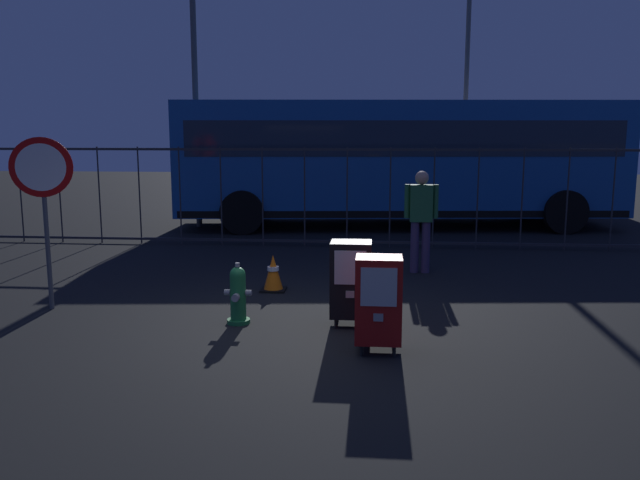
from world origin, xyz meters
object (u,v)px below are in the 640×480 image
(stop_sign, at_px, (43,187))
(pedestrian, at_px, (421,216))
(traffic_cone, at_px, (273,273))
(street_light_near_left, at_px, (193,24))
(street_light_near_right, at_px, (467,64))
(bus_near, at_px, (398,157))
(newspaper_box_primary, at_px, (351,279))
(newspaper_box_secondary, at_px, (379,299))
(bus_far, at_px, (423,151))
(fire_hydrant, at_px, (238,295))

(stop_sign, height_order, pedestrian, stop_sign)
(traffic_cone, height_order, street_light_near_left, street_light_near_left)
(traffic_cone, height_order, street_light_near_right, street_light_near_right)
(bus_near, bearing_deg, pedestrian, -93.32)
(stop_sign, distance_m, bus_near, 9.31)
(newspaper_box_primary, height_order, stop_sign, stop_sign)
(newspaper_box_primary, height_order, street_light_near_left, street_light_near_left)
(newspaper_box_secondary, relative_size, traffic_cone, 1.92)
(traffic_cone, relative_size, street_light_near_right, 0.07)
(pedestrian, height_order, bus_far, bus_far)
(street_light_near_right, bearing_deg, street_light_near_left, -145.16)
(newspaper_box_secondary, height_order, traffic_cone, newspaper_box_secondary)
(fire_hydrant, distance_m, street_light_near_right, 14.04)
(traffic_cone, bearing_deg, bus_far, 75.84)
(stop_sign, xyz_separation_m, traffic_cone, (2.74, 1.25, -1.34))
(traffic_cone, xyz_separation_m, street_light_near_right, (4.11, 11.13, 4.04))
(newspaper_box_secondary, bearing_deg, traffic_cone, 120.99)
(newspaper_box_secondary, distance_m, street_light_near_right, 14.40)
(newspaper_box_primary, bearing_deg, street_light_near_right, 77.15)
(stop_sign, distance_m, street_light_near_left, 8.17)
(traffic_cone, xyz_separation_m, street_light_near_left, (-2.86, 6.28, 4.53))
(bus_near, bearing_deg, newspaper_box_secondary, -98.58)
(pedestrian, height_order, street_light_near_left, street_light_near_left)
(fire_hydrant, bearing_deg, pedestrian, 52.62)
(bus_near, relative_size, street_light_near_right, 1.43)
(fire_hydrant, xyz_separation_m, bus_far, (3.05, 13.13, 1.36))
(street_light_near_left, bearing_deg, fire_hydrant, -71.16)
(fire_hydrant, height_order, street_light_near_left, street_light_near_left)
(bus_near, distance_m, street_light_near_left, 5.76)
(newspaper_box_secondary, distance_m, bus_near, 9.40)
(bus_near, relative_size, street_light_near_left, 1.27)
(stop_sign, distance_m, traffic_cone, 3.29)
(newspaper_box_primary, bearing_deg, pedestrian, 71.80)
(newspaper_box_secondary, distance_m, traffic_cone, 2.98)
(newspaper_box_primary, height_order, traffic_cone, newspaper_box_primary)
(fire_hydrant, height_order, newspaper_box_secondary, newspaper_box_secondary)
(stop_sign, relative_size, street_light_near_right, 0.30)
(newspaper_box_secondary, relative_size, bus_near, 0.10)
(fire_hydrant, distance_m, pedestrian, 3.94)
(bus_far, bearing_deg, stop_sign, -110.13)
(pedestrian, xyz_separation_m, traffic_cone, (-2.21, -1.44, -0.69))
(pedestrian, height_order, traffic_cone, pedestrian)
(newspaper_box_secondary, xyz_separation_m, street_light_near_left, (-4.39, 8.82, 4.22))
(newspaper_box_secondary, bearing_deg, bus_near, 87.24)
(newspaper_box_secondary, height_order, pedestrian, pedestrian)
(fire_hydrant, relative_size, street_light_near_left, 0.09)
(newspaper_box_primary, xyz_separation_m, street_light_near_right, (2.91, 12.76, 3.73))
(street_light_near_left, bearing_deg, newspaper_box_secondary, -63.53)
(fire_hydrant, distance_m, bus_far, 13.55)
(fire_hydrant, relative_size, bus_near, 0.07)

